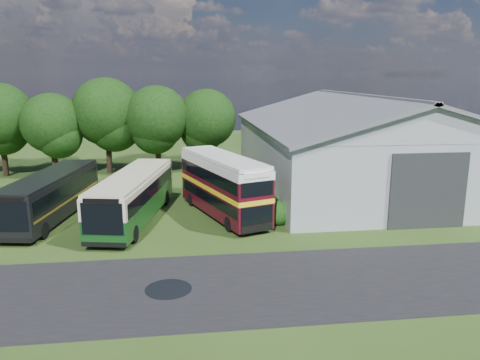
{
  "coord_description": "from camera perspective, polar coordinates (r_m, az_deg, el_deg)",
  "views": [
    {
      "loc": [
        -0.75,
        -23.46,
        9.82
      ],
      "look_at": [
        3.3,
        8.0,
        2.66
      ],
      "focal_mm": 35.0,
      "sensor_mm": 36.0,
      "label": 1
    }
  ],
  "objects": [
    {
      "name": "bus_dark_single",
      "position": [
        34.83,
        -21.99,
        -1.72
      ],
      "size": [
        4.52,
        11.8,
        3.18
      ],
      "rotation": [
        0.0,
        0.0,
        -0.17
      ],
      "color": "black",
      "rests_on": "ground"
    },
    {
      "name": "storage_shed",
      "position": [
        42.85,
        14.36,
        4.74
      ],
      "size": [
        18.8,
        24.8,
        8.15
      ],
      "color": "gray",
      "rests_on": "ground"
    },
    {
      "name": "tree_right_b",
      "position": [
        48.34,
        -4.07,
        7.49
      ],
      "size": [
        5.98,
        5.98,
        8.45
      ],
      "color": "black",
      "rests_on": "ground"
    },
    {
      "name": "shrub_front",
      "position": [
        31.7,
        4.62,
        -5.37
      ],
      "size": [
        1.7,
        1.7,
        1.7
      ],
      "primitive_type": "sphere",
      "color": "#194714",
      "rests_on": "ground"
    },
    {
      "name": "puddle",
      "position": [
        22.71,
        -8.72,
        -13.06
      ],
      "size": [
        2.2,
        2.2,
        0.01
      ],
      "primitive_type": "cylinder",
      "color": "black",
      "rests_on": "ground"
    },
    {
      "name": "tree_mid",
      "position": [
        48.94,
        -15.98,
        7.98
      ],
      "size": [
        6.8,
        6.8,
        9.6
      ],
      "color": "black",
      "rests_on": "ground"
    },
    {
      "name": "asphalt_road",
      "position": [
        23.0,
        2.83,
        -12.57
      ],
      "size": [
        60.0,
        8.0,
        0.02
      ],
      "primitive_type": "cube",
      "color": "black",
      "rests_on": "ground"
    },
    {
      "name": "shrub_mid",
      "position": [
        33.56,
        3.92,
        -4.32
      ],
      "size": [
        1.6,
        1.6,
        1.6
      ],
      "primitive_type": "sphere",
      "color": "#194714",
      "rests_on": "ground"
    },
    {
      "name": "bus_maroon_double",
      "position": [
        32.94,
        -2.08,
        -0.74
      ],
      "size": [
        5.74,
        10.33,
        4.32
      ],
      "rotation": [
        0.0,
        0.0,
        0.34
      ],
      "color": "black",
      "rests_on": "ground"
    },
    {
      "name": "shrub_back",
      "position": [
        35.44,
        3.29,
        -3.38
      ],
      "size": [
        1.8,
        1.8,
        1.8
      ],
      "primitive_type": "sphere",
      "color": "#194714",
      "rests_on": "ground"
    },
    {
      "name": "tree_left_b",
      "position": [
        48.75,
        -21.99,
        6.43
      ],
      "size": [
        5.78,
        5.78,
        8.16
      ],
      "color": "black",
      "rests_on": "ground"
    },
    {
      "name": "tree_left_a",
      "position": [
        51.12,
        -27.23,
        6.9
      ],
      "size": [
        6.46,
        6.46,
        9.12
      ],
      "color": "black",
      "rests_on": "ground"
    },
    {
      "name": "tree_right_a",
      "position": [
        47.49,
        -10.1,
        7.54
      ],
      "size": [
        6.26,
        6.26,
        8.83
      ],
      "color": "black",
      "rests_on": "ground"
    },
    {
      "name": "ground",
      "position": [
        25.44,
        -5.15,
        -10.04
      ],
      "size": [
        120.0,
        120.0,
        0.0
      ],
      "primitive_type": "plane",
      "color": "#223B13",
      "rests_on": "ground"
    },
    {
      "name": "bus_green_single",
      "position": [
        32.61,
        -12.84,
        -1.93
      ],
      "size": [
        5.07,
        12.24,
        3.29
      ],
      "rotation": [
        0.0,
        0.0,
        -0.2
      ],
      "color": "black",
      "rests_on": "ground"
    }
  ]
}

